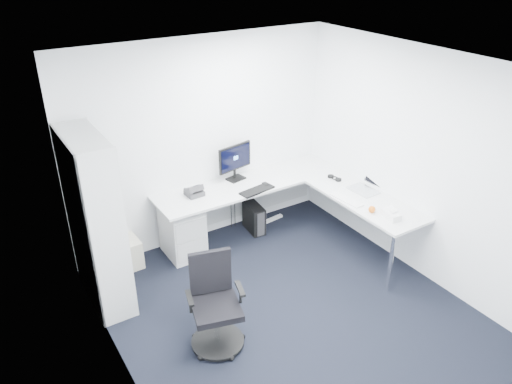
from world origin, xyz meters
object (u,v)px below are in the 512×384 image
task_chair (216,306)px  laptop (364,182)px  bookshelf (96,222)px  monitor (235,162)px  l_desk (268,218)px

task_chair → laptop: 2.63m
bookshelf → monitor: bearing=13.5°
l_desk → task_chair: (-1.46, -1.30, 0.10)m
task_chair → monitor: bearing=70.1°
bookshelf → task_chair: 1.61m
laptop → bookshelf: bearing=165.1°
l_desk → bookshelf: bookshelf is taller
l_desk → monitor: monitor is taller
bookshelf → task_chair: (0.72, -1.35, -0.50)m
monitor → laptop: (1.22, -1.17, -0.12)m
bookshelf → laptop: (3.23, -0.69, -0.07)m
monitor → laptop: size_ratio=1.39×
bookshelf → task_chair: bearing=-62.1°
laptop → l_desk: bearing=145.9°
l_desk → bookshelf: 2.26m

